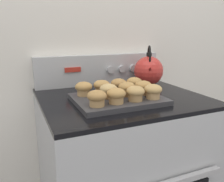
{
  "coord_description": "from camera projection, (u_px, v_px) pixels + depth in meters",
  "views": [
    {
      "loc": [
        -0.48,
        -0.65,
        1.21
      ],
      "look_at": [
        -0.07,
        0.29,
        0.95
      ],
      "focal_mm": 38.0,
      "sensor_mm": 36.0,
      "label": 1
    }
  ],
  "objects": [
    {
      "name": "muffin_pan",
      "position": [
        118.0,
        99.0,
        1.04
      ],
      "size": [
        0.38,
        0.29,
        0.02
      ],
      "color": "#38383D",
      "rests_on": "stove_range"
    },
    {
      "name": "muffin_r2_c0",
      "position": [
        84.0,
        88.0,
        1.06
      ],
      "size": [
        0.08,
        0.08,
        0.06
      ],
      "color": "tan",
      "rests_on": "muffin_pan"
    },
    {
      "name": "muffin_r0_c1",
      "position": [
        116.0,
        95.0,
        0.94
      ],
      "size": [
        0.08,
        0.08,
        0.06
      ],
      "color": "tan",
      "rests_on": "muffin_pan"
    },
    {
      "name": "muffin_r2_c2",
      "position": [
        119.0,
        85.0,
        1.13
      ],
      "size": [
        0.08,
        0.08,
        0.06
      ],
      "color": "#A37A4C",
      "rests_on": "muffin_pan"
    },
    {
      "name": "muffin_r0_c0",
      "position": [
        97.0,
        98.0,
        0.91
      ],
      "size": [
        0.08,
        0.08,
        0.06
      ],
      "color": "tan",
      "rests_on": "muffin_pan"
    },
    {
      "name": "control_panel",
      "position": [
        100.0,
        69.0,
        1.38
      ],
      "size": [
        0.74,
        0.07,
        0.17
      ],
      "color": "#B7BABF",
      "rests_on": "stove_range"
    },
    {
      "name": "tea_kettle",
      "position": [
        149.0,
        70.0,
        1.35
      ],
      "size": [
        0.17,
        0.19,
        0.23
      ],
      "color": "red",
      "rests_on": "stove_range"
    },
    {
      "name": "muffin_r1_c2",
      "position": [
        127.0,
        89.0,
        1.05
      ],
      "size": [
        0.08,
        0.08,
        0.06
      ],
      "color": "olive",
      "rests_on": "muffin_pan"
    },
    {
      "name": "muffin_r1_c3",
      "position": [
        143.0,
        87.0,
        1.08
      ],
      "size": [
        0.08,
        0.08,
        0.06
      ],
      "color": "olive",
      "rests_on": "muffin_pan"
    },
    {
      "name": "wall_back",
      "position": [
        96.0,
        33.0,
        1.38
      ],
      "size": [
        8.0,
        0.05,
        2.4
      ],
      "color": "white",
      "rests_on": "ground_plane"
    },
    {
      "name": "muffin_r1_c1",
      "position": [
        109.0,
        91.0,
        1.02
      ],
      "size": [
        0.08,
        0.08,
        0.06
      ],
      "color": "olive",
      "rests_on": "muffin_pan"
    },
    {
      "name": "muffin_r0_c2",
      "position": [
        135.0,
        93.0,
        0.98
      ],
      "size": [
        0.08,
        0.08,
        0.06
      ],
      "color": "tan",
      "rests_on": "muffin_pan"
    },
    {
      "name": "muffin_r2_c1",
      "position": [
        102.0,
        86.0,
        1.09
      ],
      "size": [
        0.08,
        0.08,
        0.06
      ],
      "color": "olive",
      "rests_on": "muffin_pan"
    },
    {
      "name": "muffin_r2_c3",
      "position": [
        134.0,
        83.0,
        1.16
      ],
      "size": [
        0.08,
        0.08,
        0.06
      ],
      "color": "olive",
      "rests_on": "muffin_pan"
    },
    {
      "name": "stove_range",
      "position": [
        120.0,
        179.0,
        1.25
      ],
      "size": [
        0.75,
        0.68,
        0.91
      ],
      "color": "#B7BABF",
      "rests_on": "ground_plane"
    },
    {
      "name": "muffin_r0_c3",
      "position": [
        153.0,
        91.0,
        1.01
      ],
      "size": [
        0.08,
        0.08,
        0.06
      ],
      "color": "tan",
      "rests_on": "muffin_pan"
    }
  ]
}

